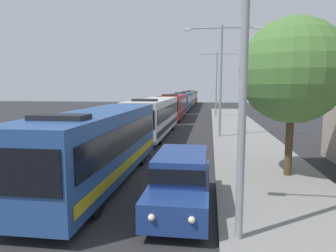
# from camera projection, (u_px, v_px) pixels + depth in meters

# --- Properties ---
(bus_lead) EXTENTS (2.58, 11.13, 3.21)m
(bus_lead) POSITION_uv_depth(u_px,v_px,m) (100.00, 143.00, 12.77)
(bus_lead) COLOR #284C8C
(bus_lead) RESTS_ON ground_plane
(bus_second_in_line) EXTENTS (2.58, 12.29, 3.21)m
(bus_second_in_line) POSITION_uv_depth(u_px,v_px,m) (154.00, 115.00, 25.24)
(bus_second_in_line) COLOR silver
(bus_second_in_line) RESTS_ON ground_plane
(bus_middle) EXTENTS (2.58, 11.15, 3.21)m
(bus_middle) POSITION_uv_depth(u_px,v_px,m) (173.00, 106.00, 38.37)
(bus_middle) COLOR maroon
(bus_middle) RESTS_ON ground_plane
(bus_fourth_in_line) EXTENTS (2.58, 10.45, 3.21)m
(bus_fourth_in_line) POSITION_uv_depth(u_px,v_px,m) (182.00, 101.00, 50.50)
(bus_fourth_in_line) COLOR #284C8C
(bus_fourth_in_line) RESTS_ON ground_plane
(bus_rear) EXTENTS (2.58, 12.26, 3.21)m
(bus_rear) POSITION_uv_depth(u_px,v_px,m) (188.00, 98.00, 62.46)
(bus_rear) COLOR #33724C
(bus_rear) RESTS_ON ground_plane
(bus_tail_end) EXTENTS (2.58, 11.54, 3.21)m
(bus_tail_end) POSITION_uv_depth(u_px,v_px,m) (191.00, 97.00, 75.12)
(bus_tail_end) COLOR maroon
(bus_tail_end) RESTS_ON ground_plane
(white_suv) EXTENTS (1.86, 5.11, 1.90)m
(white_suv) POSITION_uv_depth(u_px,v_px,m) (181.00, 179.00, 10.01)
(white_suv) COLOR navy
(white_suv) RESTS_ON ground_plane
(streetlamp_near) EXTENTS (6.56, 0.28, 8.72)m
(streetlamp_near) POSITION_uv_depth(u_px,v_px,m) (245.00, 26.00, 7.19)
(streetlamp_near) COLOR gray
(streetlamp_near) RESTS_ON sidewalk
(streetlamp_mid) EXTENTS (5.83, 0.28, 8.59)m
(streetlamp_mid) POSITION_uv_depth(u_px,v_px,m) (221.00, 70.00, 23.44)
(streetlamp_mid) COLOR gray
(streetlamp_mid) RESTS_ON sidewalk
(streetlamp_far) EXTENTS (5.87, 0.28, 8.38)m
(streetlamp_far) POSITION_uv_depth(u_px,v_px,m) (216.00, 78.00, 39.68)
(streetlamp_far) COLOR gray
(streetlamp_far) RESTS_ON sidewalk
(roadside_tree) EXTENTS (4.52, 4.52, 6.86)m
(roadside_tree) POSITION_uv_depth(u_px,v_px,m) (293.00, 71.00, 12.94)
(roadside_tree) COLOR #4C3823
(roadside_tree) RESTS_ON sidewalk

